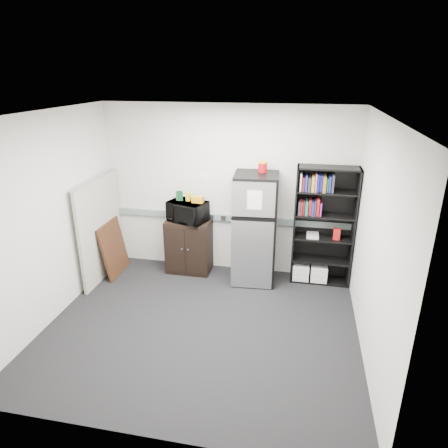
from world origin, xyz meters
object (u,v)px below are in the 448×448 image
refrigerator (255,229)px  cabinet (189,246)px  microwave (188,211)px  bookshelf (322,224)px  cubicle_partition (101,229)px

refrigerator → cabinet: bearing=172.1°
microwave → bookshelf: bearing=20.4°
bookshelf → microwave: bearing=-177.8°
bookshelf → cubicle_partition: bookshelf is taller
cubicle_partition → cabinet: bearing=17.8°
bookshelf → cubicle_partition: bearing=-171.9°
cubicle_partition → microwave: (1.31, 0.40, 0.24)m
cubicle_partition → microwave: size_ratio=2.75×
refrigerator → cubicle_partition: bearing=-175.6°
microwave → refrigerator: bearing=14.9°
cubicle_partition → refrigerator: 2.43m
bookshelf → cubicle_partition: size_ratio=1.14×
cabinet → refrigerator: bearing=-4.2°
bookshelf → refrigerator: bearing=-171.7°
cabinet → microwave: (0.00, -0.02, 0.61)m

